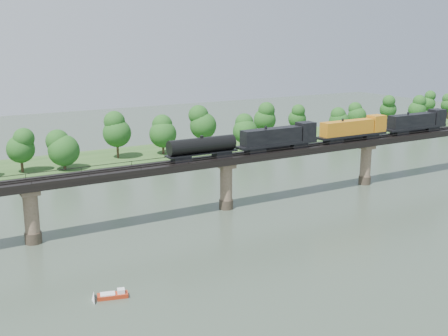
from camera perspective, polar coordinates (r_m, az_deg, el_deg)
ground at (r=97.17m, az=9.35°, el=-8.72°), size 400.00×400.00×0.00m
far_bank at (r=168.18m, az=-9.35°, el=1.08°), size 300.00×24.00×1.60m
bridge at (r=118.72m, az=0.22°, el=-1.63°), size 236.00×30.00×11.50m
bridge_superstructure at (r=117.23m, az=0.22°, el=1.36°), size 220.00×4.90×0.75m
far_treeline at (r=159.79m, az=-11.63°, el=3.27°), size 289.06×17.54×13.60m
freight_train at (r=132.85m, az=10.64°, el=3.60°), size 80.37×3.13×5.53m
motorboat at (r=82.94m, az=-11.20°, el=-12.54°), size 4.53×2.64×1.20m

